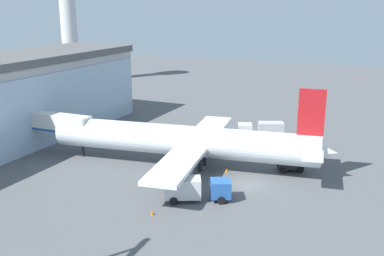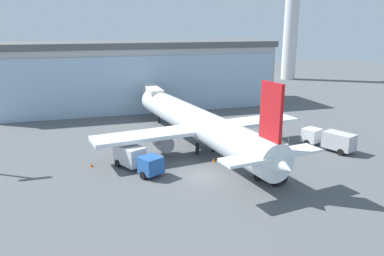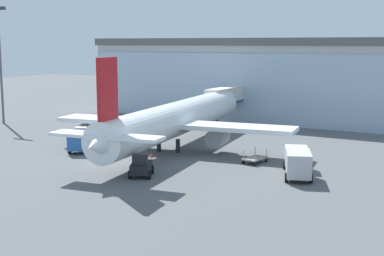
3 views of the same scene
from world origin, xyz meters
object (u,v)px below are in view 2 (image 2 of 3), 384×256
object	(u,v)px
airplane	(198,124)
fuel_truck	(330,139)
safety_cone_nose	(214,160)
safety_cone_wingtip	(91,165)
control_tower	(292,7)
jet_bridge	(151,93)
baggage_cart	(280,143)
pushback_tug	(272,173)
catering_truck	(136,158)

from	to	relation	value
airplane	fuel_truck	world-z (taller)	airplane
safety_cone_nose	safety_cone_wingtip	xyz separation A→B (m)	(-14.74, 3.18, 0.00)
control_tower	safety_cone_wingtip	distance (m)	90.45
airplane	safety_cone_nose	size ratio (longest dim) A/B	71.70
jet_bridge	fuel_truck	size ratio (longest dim) A/B	1.61
control_tower	airplane	world-z (taller)	control_tower
airplane	baggage_cart	size ratio (longest dim) A/B	12.94
pushback_tug	control_tower	bearing A→B (deg)	-59.09
catering_truck	safety_cone_nose	world-z (taller)	catering_truck
fuel_truck	jet_bridge	bearing A→B (deg)	15.74
catering_truck	baggage_cart	size ratio (longest dim) A/B	2.48
control_tower	pushback_tug	xyz separation A→B (m)	(-46.31, -70.05, -20.90)
control_tower	catering_truck	distance (m)	88.50
pushback_tug	jet_bridge	bearing A→B (deg)	-15.36
fuel_truck	safety_cone_wingtip	bearing A→B (deg)	63.07
control_tower	pushback_tug	size ratio (longest dim) A/B	10.21
control_tower	catering_truck	world-z (taller)	control_tower
airplane	pushback_tug	xyz separation A→B (m)	(3.89, -13.31, -2.60)
control_tower	catering_truck	xyz separation A→B (m)	(-59.80, -61.96, -20.40)
catering_truck	pushback_tug	xyz separation A→B (m)	(13.49, -8.09, -0.49)
fuel_truck	baggage_cart	size ratio (longest dim) A/B	2.50
fuel_truck	safety_cone_nose	world-z (taller)	fuel_truck
pushback_tug	catering_truck	bearing A→B (deg)	33.44
fuel_truck	safety_cone_wingtip	world-z (taller)	fuel_truck
jet_bridge	baggage_cart	size ratio (longest dim) A/B	4.02
safety_cone_nose	jet_bridge	bearing A→B (deg)	95.01
catering_truck	baggage_cart	distance (m)	21.13
baggage_cart	safety_cone_wingtip	size ratio (longest dim) A/B	5.54
airplane	safety_cone_wingtip	distance (m)	15.21
baggage_cart	safety_cone_nose	distance (m)	11.64
airplane	safety_cone_nose	xyz separation A→B (m)	(0.10, -5.69, -3.30)
catering_truck	fuel_truck	world-z (taller)	same
jet_bridge	safety_cone_wingtip	world-z (taller)	jet_bridge
jet_bridge	airplane	distance (m)	20.32
fuel_truck	safety_cone_wingtip	xyz separation A→B (m)	(-31.70, 3.61, -1.19)
pushback_tug	safety_cone_wingtip	distance (m)	21.46
airplane	jet_bridge	bearing A→B (deg)	-0.93
airplane	safety_cone_wingtip	size ratio (longest dim) A/B	71.70
safety_cone_wingtip	baggage_cart	bearing A→B (deg)	-0.57
pushback_tug	safety_cone_wingtip	world-z (taller)	pushback_tug
control_tower	safety_cone_wingtip	world-z (taller)	control_tower
control_tower	safety_cone_nose	xyz separation A→B (m)	(-50.10, -62.43, -21.59)
jet_bridge	baggage_cart	world-z (taller)	jet_bridge
baggage_cart	pushback_tug	distance (m)	12.93
airplane	catering_truck	size ratio (longest dim) A/B	5.22
jet_bridge	catering_truck	xyz separation A→B (m)	(-7.43, -25.40, -3.08)
safety_cone_nose	catering_truck	bearing A→B (deg)	177.21
control_tower	fuel_truck	world-z (taller)	control_tower
catering_truck	airplane	bearing A→B (deg)	93.70
pushback_tug	fuel_truck	bearing A→B (deg)	-86.97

